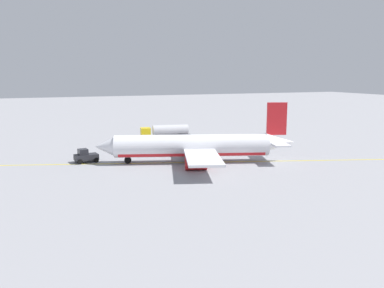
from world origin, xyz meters
The scene contains 7 objects.
ground_plane centered at (0.00, 0.00, 0.00)m, with size 400.00×400.00×0.00m, color #939399.
airplane centered at (-0.49, 0.16, 2.59)m, with size 31.36×26.32×9.52m.
fuel_tanker centered at (-3.40, -23.68, 1.73)m, with size 11.25×4.19×3.15m.
pushback_tug centered at (15.77, -6.47, 1.01)m, with size 3.84×2.74×2.20m.
refueling_worker centered at (-3.36, -13.99, 0.82)m, with size 0.52×0.61×1.71m.
safety_cone_nose centered at (7.75, -9.46, 0.35)m, with size 0.63×0.63×0.70m, color #F2590F.
taxi_line_marking centered at (0.00, 0.00, 0.01)m, with size 86.58×0.30×0.01m, color yellow.
Camera 1 is at (23.64, 58.84, 13.99)m, focal length 37.94 mm.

